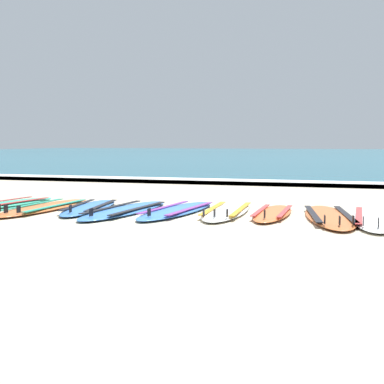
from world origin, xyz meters
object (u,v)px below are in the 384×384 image
(surfboard_2, at_px, (90,207))
(surfboard_3, at_px, (126,210))
(surfboard_6, at_px, (273,213))
(surfboard_7, at_px, (329,216))
(surfboard_0, at_px, (10,204))
(surfboard_5, at_px, (227,211))
(surfboard_8, at_px, (376,218))
(surfboard_1, at_px, (44,207))
(surfboard_4, at_px, (177,210))

(surfboard_2, height_order, surfboard_3, same)
(surfboard_2, height_order, surfboard_6, same)
(surfboard_3, distance_m, surfboard_7, 3.10)
(surfboard_2, relative_size, surfboard_3, 0.88)
(surfboard_0, distance_m, surfboard_5, 3.82)
(surfboard_8, bearing_deg, surfboard_1, -177.50)
(surfboard_5, bearing_deg, surfboard_3, -168.10)
(surfboard_0, relative_size, surfboard_7, 0.82)
(surfboard_0, xyz_separation_m, surfboard_6, (4.53, 0.08, -0.00))
(surfboard_0, distance_m, surfboard_8, 5.99)
(surfboard_2, bearing_deg, surfboard_4, 2.32)
(surfboard_3, height_order, surfboard_5, same)
(surfboard_2, distance_m, surfboard_6, 2.97)
(surfboard_4, distance_m, surfboard_8, 2.94)
(surfboard_5, height_order, surfboard_6, same)
(surfboard_2, relative_size, surfboard_4, 0.91)
(surfboard_6, bearing_deg, surfboard_1, -174.26)
(surfboard_1, distance_m, surfboard_2, 0.74)
(surfboard_0, xyz_separation_m, surfboard_5, (3.81, 0.11, -0.00))
(surfboard_5, distance_m, surfboard_6, 0.72)
(surfboard_0, relative_size, surfboard_2, 0.94)
(surfboard_3, xyz_separation_m, surfboard_7, (3.09, 0.17, 0.00))
(surfboard_3, bearing_deg, surfboard_7, 3.10)
(surfboard_2, bearing_deg, surfboard_1, -163.96)
(surfboard_7, bearing_deg, surfboard_5, 174.10)
(surfboard_6, xyz_separation_m, surfboard_7, (0.83, -0.13, 0.00))
(surfboard_7, bearing_deg, surfboard_3, -176.90)
(surfboard_5, bearing_deg, surfboard_8, -4.63)
(surfboard_1, bearing_deg, surfboard_7, 3.07)
(surfboard_3, bearing_deg, surfboard_5, 11.90)
(surfboard_5, relative_size, surfboard_7, 0.93)
(surfboard_2, bearing_deg, surfboard_5, 4.98)
(surfboard_0, xyz_separation_m, surfboard_1, (0.85, -0.29, -0.00))
(surfboard_3, height_order, surfboard_6, same)
(surfboard_6, bearing_deg, surfboard_5, 177.51)
(surfboard_6, distance_m, surfboard_7, 0.84)
(surfboard_2, distance_m, surfboard_8, 4.43)
(surfboard_4, bearing_deg, surfboard_0, 179.56)
(surfboard_6, bearing_deg, surfboard_7, -8.81)
(surfboard_5, bearing_deg, surfboard_1, -172.29)
(surfboard_0, bearing_deg, surfboard_7, -0.51)
(surfboard_5, height_order, surfboard_8, same)
(surfboard_4, relative_size, surfboard_5, 1.04)
(surfboard_1, xyz_separation_m, surfboard_6, (3.67, 0.37, -0.00))
(surfboard_3, height_order, surfboard_7, same)
(surfboard_3, bearing_deg, surfboard_4, 13.60)
(surfboard_4, xyz_separation_m, surfboard_8, (2.94, -0.04, 0.00))
(surfboard_4, bearing_deg, surfboard_1, -173.13)
(surfboard_0, bearing_deg, surfboard_8, -0.62)
(surfboard_4, distance_m, surfboard_5, 0.77)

